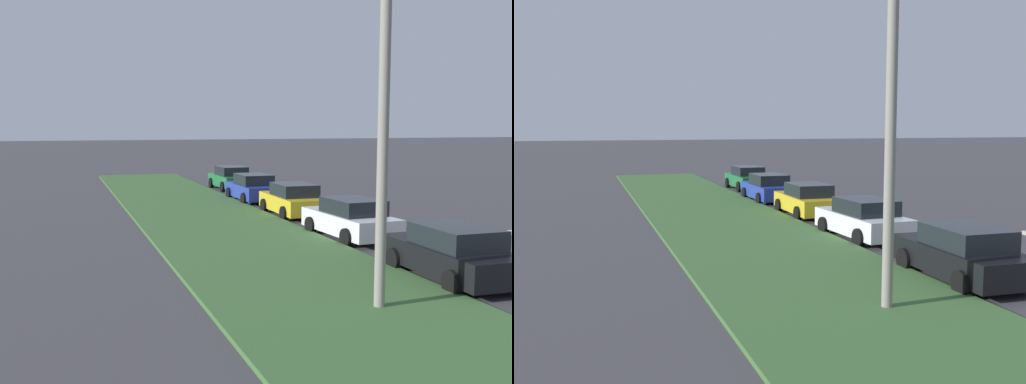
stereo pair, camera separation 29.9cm
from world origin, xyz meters
TOP-DOWN VIEW (x-y plane):
  - grass_median at (10.00, 7.13)m, footprint 60.00×6.00m
  - parked_car_black at (4.96, 3.29)m, footprint 4.32×2.06m
  - parked_car_white at (11.03, 3.16)m, footprint 4.39×2.19m
  - parked_car_yellow at (16.73, 3.12)m, footprint 4.33×2.07m
  - parked_car_blue at (22.14, 3.27)m, footprint 4.32×2.06m
  - parked_car_green at (28.20, 2.77)m, footprint 4.34×2.09m
  - streetlight at (3.21, 6.13)m, footprint 0.61×2.87m

SIDE VIEW (x-z plane):
  - grass_median at x=10.00m, z-range 0.00..0.12m
  - parked_car_black at x=4.96m, z-range -0.02..1.45m
  - parked_car_white at x=11.03m, z-range -0.02..1.45m
  - parked_car_yellow at x=16.73m, z-range -0.02..1.45m
  - parked_car_blue at x=22.14m, z-range -0.02..1.45m
  - parked_car_green at x=28.20m, z-range -0.02..1.45m
  - streetlight at x=3.21m, z-range 0.64..8.14m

